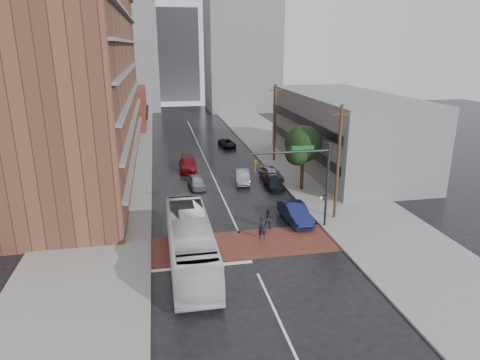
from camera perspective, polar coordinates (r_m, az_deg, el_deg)
ground at (r=32.68m, az=0.74°, el=-8.96°), size 160.00×160.00×0.00m
crosswalk at (r=33.12m, az=0.56°, el=-8.56°), size 14.00×5.00×0.02m
sidewalk_west at (r=55.83m, az=-16.28°, el=1.74°), size 9.00×90.00×0.15m
sidewalk_east at (r=58.25m, az=6.84°, el=2.97°), size 9.00×90.00×0.15m
apartment_block at (r=53.25m, az=-20.47°, el=15.85°), size 10.00×44.00×28.00m
storefront_west at (r=83.59m, az=-15.24°, el=9.29°), size 8.00×16.00×7.00m
building_east at (r=54.53m, az=13.65°, el=6.37°), size 11.00×26.00×9.00m
distant_tower_west at (r=106.95m, az=-16.08°, el=17.63°), size 18.00×16.00×32.00m
distant_tower_east at (r=102.67m, az=0.24°, el=19.42°), size 16.00×14.00×36.00m
distant_tower_center at (r=123.81m, az=-8.57°, el=16.13°), size 12.00×10.00×24.00m
street_tree at (r=44.29m, az=8.44°, el=4.49°), size 4.20×4.10×6.90m
signal_mast at (r=34.74m, az=9.41°, el=0.82°), size 6.50×0.30×7.20m
utility_pole_near at (r=37.06m, az=12.94°, el=2.32°), size 1.60×0.26×10.00m
utility_pole_far at (r=55.49m, az=4.66°, el=7.66°), size 1.60×0.26×10.00m
transit_bus at (r=29.70m, az=-6.64°, el=-8.31°), size 2.90×12.16×3.38m
pedestrian_a at (r=33.62m, az=3.03°, el=-6.39°), size 0.72×0.49×1.93m
pedestrian_b at (r=35.52m, az=3.83°, el=-5.20°), size 0.98×0.85×1.75m
car_travel_a at (r=45.83m, az=-5.83°, el=-0.26°), size 1.84×3.96×1.31m
car_travel_b at (r=47.21m, az=0.35°, el=0.44°), size 2.12×4.49×1.42m
car_travel_c at (r=52.41m, az=-6.96°, el=2.08°), size 2.26×5.20×1.49m
suv_travel at (r=64.28m, az=-1.72°, el=4.93°), size 2.52×4.42×1.16m
car_parked_near at (r=37.14m, az=7.38°, el=-4.37°), size 1.99×5.03×1.63m
car_parked_mid at (r=45.62m, az=4.50°, el=-0.39°), size 1.70×4.07×1.17m
car_parked_far at (r=48.54m, az=4.13°, el=0.92°), size 2.29×4.59×1.50m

